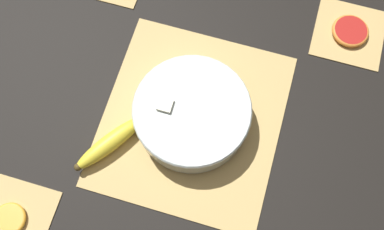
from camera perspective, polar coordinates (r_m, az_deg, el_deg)
name	(u,v)px	position (r m, az deg, el deg)	size (l,w,h in m)	color
ground_plane	(192,120)	(1.02, 0.00, -0.63)	(6.00, 6.00, 0.00)	black
bamboo_mat_center	(192,120)	(1.02, 0.00, -0.58)	(0.43, 0.40, 0.01)	tan
coaster_mat_near_right	(11,219)	(1.04, -22.01, -12.20)	(0.17, 0.17, 0.01)	tan
coaster_mat_far_left	(349,33)	(1.17, 19.32, 9.82)	(0.17, 0.17, 0.01)	tan
fruit_salad_bowl	(192,113)	(0.98, 0.00, 0.27)	(0.26, 0.26, 0.08)	silver
whole_banana	(110,143)	(0.99, -10.42, -3.51)	(0.17, 0.13, 0.04)	yellow
orange_slice_whole	(9,219)	(1.03, -22.17, -12.14)	(0.07, 0.07, 0.01)	#F9A338
grapefruit_slice	(350,31)	(1.16, 19.46, 10.03)	(0.09, 0.09, 0.01)	#B2231E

